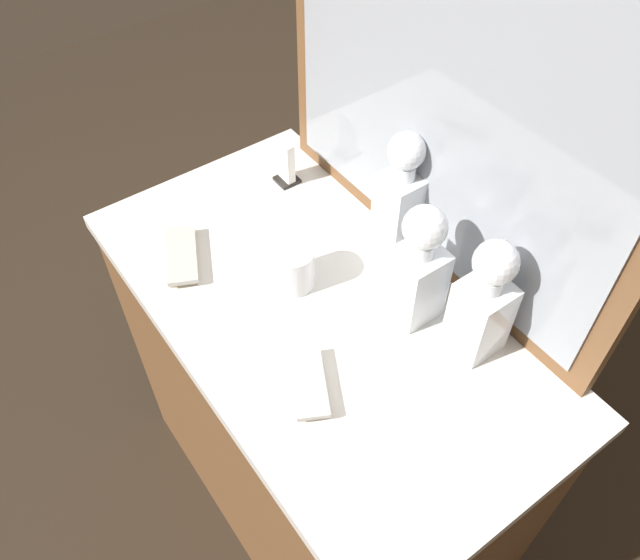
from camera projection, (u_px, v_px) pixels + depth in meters
ground_plane at (320, 492)px, 1.97m from camera, size 6.00×6.00×0.00m
dresser at (320, 419)px, 1.63m from camera, size 1.05×0.57×0.91m
dresser_mirror at (445, 104)px, 1.11m from camera, size 0.88×0.03×0.73m
crystal_decanter_far_right at (400, 208)px, 1.30m from camera, size 0.08×0.08×0.30m
crystal_decanter_front at (417, 274)px, 1.20m from camera, size 0.09×0.09×0.27m
crystal_decanter_right at (482, 308)px, 1.15m from camera, size 0.09×0.09×0.27m
crystal_tumbler_right at (293, 269)px, 1.30m from camera, size 0.09×0.09×0.09m
silver_brush_far_right at (309, 385)px, 1.15m from camera, size 0.15×0.12×0.02m
silver_brush_far_left at (182, 257)px, 1.36m from camera, size 0.17×0.13×0.02m
napkin_holder at (286, 166)px, 1.50m from camera, size 0.05×0.05×0.11m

